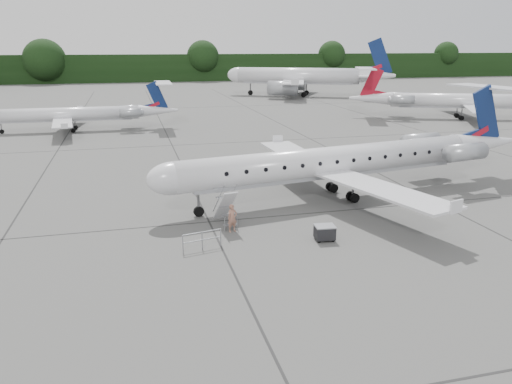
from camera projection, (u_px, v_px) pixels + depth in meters
name	position (u px, v px, depth m)	size (l,w,h in m)	color
ground	(327.00, 228.00, 30.55)	(320.00, 320.00, 0.00)	#555553
treeline	(164.00, 68.00, 150.18)	(260.00, 4.00, 8.00)	black
main_regional_jet	(332.00, 147.00, 35.39)	(29.65, 21.35, 7.60)	silver
airstair	(225.00, 207.00, 30.71)	(0.85, 2.20, 2.38)	silver
passenger	(232.00, 218.00, 29.71)	(0.62, 0.41, 1.70)	#936150
safety_railing	(202.00, 241.00, 27.22)	(2.20, 0.08, 1.00)	gray
baggage_cart	(325.00, 232.00, 28.49)	(1.09, 0.89, 0.95)	black
bg_narrowbody	(298.00, 68.00, 107.01)	(33.44, 24.08, 12.00)	silver
bg_regional_left	(65.00, 108.00, 63.64)	(23.37, 16.82, 6.13)	silver
bg_regional_right	(469.00, 94.00, 74.32)	(28.73, 20.69, 7.54)	silver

